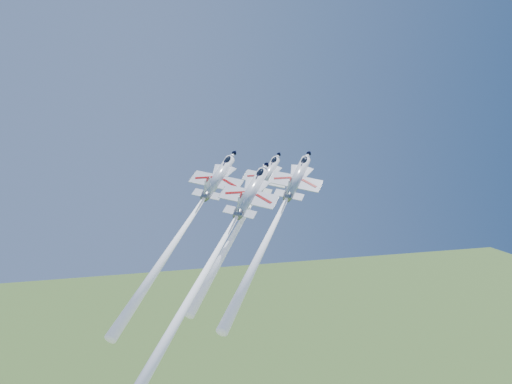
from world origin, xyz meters
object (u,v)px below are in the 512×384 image
object	(u,v)px
jet_left	(188,223)
jet_right	(276,221)
jet_slot	(206,270)
jet_lead	(244,216)

from	to	relation	value
jet_left	jet_right	size ratio (longest dim) A/B	1.07
jet_slot	jet_left	bearing A→B (deg)	124.03
jet_lead	jet_slot	size ratio (longest dim) A/B	0.72
jet_left	jet_lead	bearing A→B (deg)	31.13
jet_left	jet_right	distance (m)	17.57
jet_left	jet_slot	xyz separation A→B (m)	(0.32, -16.88, -5.10)
jet_right	jet_slot	bearing A→B (deg)	-117.33
jet_slot	jet_lead	bearing A→B (deg)	89.23
jet_lead	jet_left	bearing A→B (deg)	-148.87
jet_lead	jet_slot	world-z (taller)	jet_lead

